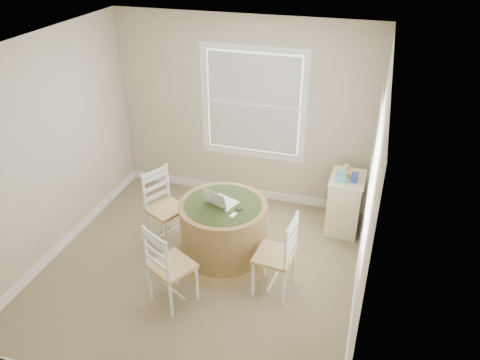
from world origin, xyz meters
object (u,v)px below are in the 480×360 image
(laptop, at_px, (221,201))
(chair_near, at_px, (172,265))
(corner_chest, at_px, (345,203))
(round_table, at_px, (223,228))
(chair_left, at_px, (166,209))
(chair_right, at_px, (274,255))

(laptop, bearing_deg, chair_near, 96.57)
(corner_chest, bearing_deg, laptop, -142.42)
(corner_chest, bearing_deg, round_table, -141.59)
(chair_left, distance_m, laptop, 0.81)
(chair_near, xyz_separation_m, corner_chest, (1.60, 1.88, -0.09))
(laptop, distance_m, corner_chest, 1.72)
(chair_near, bearing_deg, corner_chest, -101.77)
(laptop, relative_size, corner_chest, 0.53)
(round_table, bearing_deg, chair_near, -89.61)
(chair_near, relative_size, chair_right, 1.00)
(chair_left, relative_size, corner_chest, 1.23)
(chair_left, height_order, laptop, laptop)
(round_table, relative_size, corner_chest, 1.58)
(laptop, bearing_deg, corner_chest, -121.56)
(round_table, xyz_separation_m, chair_left, (-0.78, 0.09, 0.07))
(chair_near, distance_m, chair_right, 1.10)
(chair_right, bearing_deg, chair_near, -58.90)
(chair_near, bearing_deg, chair_left, -33.96)
(round_table, relative_size, laptop, 3.00)
(chair_near, bearing_deg, chair_right, -125.84)
(round_table, bearing_deg, corner_chest, 54.85)
(laptop, bearing_deg, chair_right, 172.95)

